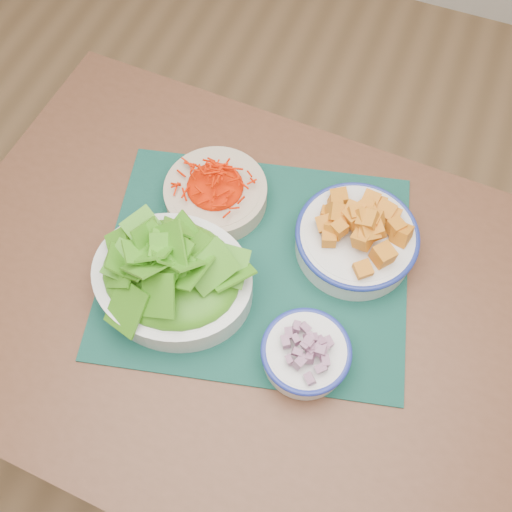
{
  "coord_description": "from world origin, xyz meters",
  "views": [
    {
      "loc": [
        0.16,
        -0.24,
        1.7
      ],
      "look_at": [
        -0.01,
        0.2,
        0.78
      ],
      "focal_mm": 40.0,
      "sensor_mm": 36.0,
      "label": 1
    }
  ],
  "objects_px": {
    "placemat": "(256,264)",
    "onion_bowl": "(306,352)",
    "carrot_bowl": "(215,190)",
    "lettuce_bowl": "(171,273)",
    "squash_bowl": "(358,234)",
    "table": "(264,322)"
  },
  "relations": [
    {
      "from": "onion_bowl",
      "to": "carrot_bowl",
      "type": "bearing_deg",
      "value": 137.87
    },
    {
      "from": "carrot_bowl",
      "to": "onion_bowl",
      "type": "height_order",
      "value": "onion_bowl"
    },
    {
      "from": "table",
      "to": "placemat",
      "type": "distance_m",
      "value": 0.13
    },
    {
      "from": "carrot_bowl",
      "to": "onion_bowl",
      "type": "relative_size",
      "value": 1.08
    },
    {
      "from": "squash_bowl",
      "to": "onion_bowl",
      "type": "xyz_separation_m",
      "value": [
        -0.02,
        -0.24,
        -0.01
      ]
    },
    {
      "from": "table",
      "to": "placemat",
      "type": "relative_size",
      "value": 2.28
    },
    {
      "from": "table",
      "to": "onion_bowl",
      "type": "height_order",
      "value": "onion_bowl"
    },
    {
      "from": "table",
      "to": "lettuce_bowl",
      "type": "bearing_deg",
      "value": -166.13
    },
    {
      "from": "table",
      "to": "squash_bowl",
      "type": "relative_size",
      "value": 4.45
    },
    {
      "from": "placemat",
      "to": "carrot_bowl",
      "type": "height_order",
      "value": "carrot_bowl"
    },
    {
      "from": "lettuce_bowl",
      "to": "squash_bowl",
      "type": "bearing_deg",
      "value": 33.1
    },
    {
      "from": "table",
      "to": "placemat",
      "type": "xyz_separation_m",
      "value": [
        -0.04,
        0.07,
        0.1
      ]
    },
    {
      "from": "placemat",
      "to": "lettuce_bowl",
      "type": "height_order",
      "value": "lettuce_bowl"
    },
    {
      "from": "squash_bowl",
      "to": "lettuce_bowl",
      "type": "bearing_deg",
      "value": -144.51
    },
    {
      "from": "placemat",
      "to": "onion_bowl",
      "type": "bearing_deg",
      "value": -57.4
    },
    {
      "from": "squash_bowl",
      "to": "onion_bowl",
      "type": "distance_m",
      "value": 0.24
    },
    {
      "from": "placemat",
      "to": "onion_bowl",
      "type": "xyz_separation_m",
      "value": [
        0.14,
        -0.14,
        0.04
      ]
    },
    {
      "from": "table",
      "to": "carrot_bowl",
      "type": "height_order",
      "value": "carrot_bowl"
    },
    {
      "from": "lettuce_bowl",
      "to": "onion_bowl",
      "type": "distance_m",
      "value": 0.26
    },
    {
      "from": "placemat",
      "to": "squash_bowl",
      "type": "bearing_deg",
      "value": 18.43
    },
    {
      "from": "carrot_bowl",
      "to": "squash_bowl",
      "type": "xyz_separation_m",
      "value": [
        0.28,
        -0.0,
        0.02
      ]
    },
    {
      "from": "table",
      "to": "lettuce_bowl",
      "type": "distance_m",
      "value": 0.23
    }
  ]
}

